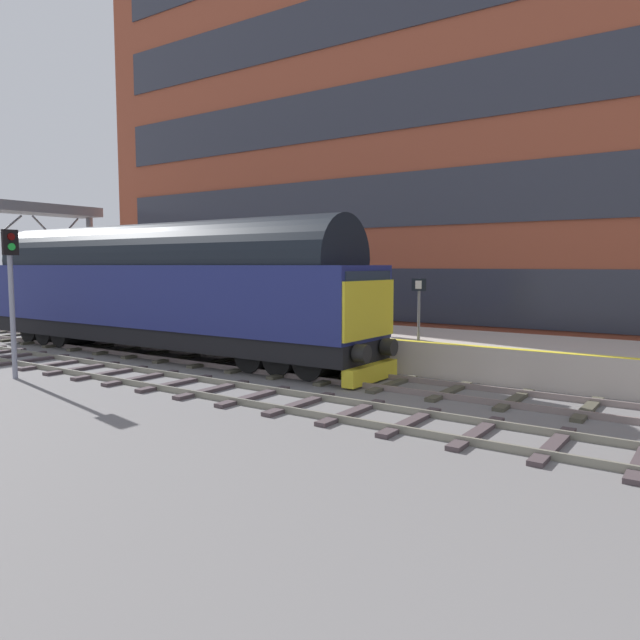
# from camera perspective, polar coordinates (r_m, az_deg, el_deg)

# --- Properties ---
(ground_plane) EXTENTS (140.00, 140.00, 0.00)m
(ground_plane) POSITION_cam_1_polar(r_m,az_deg,el_deg) (18.95, -6.23, -4.57)
(ground_plane) COLOR slate
(ground_plane) RESTS_ON ground
(track_main) EXTENTS (2.50, 60.00, 0.15)m
(track_main) POSITION_cam_1_polar(r_m,az_deg,el_deg) (18.94, -6.23, -4.40)
(track_main) COLOR gray
(track_main) RESTS_ON ground
(track_adjacent_west) EXTENTS (2.50, 60.00, 0.15)m
(track_adjacent_west) POSITION_cam_1_polar(r_m,az_deg,el_deg) (16.66, -13.59, -5.86)
(track_adjacent_west) COLOR gray
(track_adjacent_west) RESTS_ON ground
(station_platform) EXTENTS (4.00, 44.00, 1.01)m
(station_platform) POSITION_cam_1_polar(r_m,az_deg,el_deg) (21.69, -0.01, -1.95)
(station_platform) COLOR #B8ADA3
(station_platform) RESTS_ON ground
(station_building) EXTENTS (6.04, 39.64, 18.58)m
(station_building) POSITION_cam_1_polar(r_m,az_deg,el_deg) (26.31, 16.04, 18.40)
(station_building) COLOR #97462F
(station_building) RESTS_ON ground
(diesel_locomotive) EXTENTS (2.74, 17.66, 4.68)m
(diesel_locomotive) POSITION_cam_1_polar(r_m,az_deg,el_deg) (21.90, -15.24, 3.13)
(diesel_locomotive) COLOR black
(diesel_locomotive) RESTS_ON ground
(signal_post_near) EXTENTS (0.44, 0.22, 4.21)m
(signal_post_near) POSITION_cam_1_polar(r_m,az_deg,el_deg) (18.94, -27.32, 2.90)
(signal_post_near) COLOR gray
(signal_post_near) RESTS_ON ground
(platform_number_sign) EXTENTS (0.10, 0.44, 1.82)m
(platform_number_sign) POSITION_cam_1_polar(r_m,az_deg,el_deg) (17.75, 9.40, 1.96)
(platform_number_sign) COLOR slate
(platform_number_sign) RESTS_ON station_platform
(waiting_passenger) EXTENTS (0.37, 0.51, 1.64)m
(waiting_passenger) POSITION_cam_1_polar(r_m,az_deg,el_deg) (19.32, 4.09, 1.59)
(waiting_passenger) COLOR #32343A
(waiting_passenger) RESTS_ON station_platform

